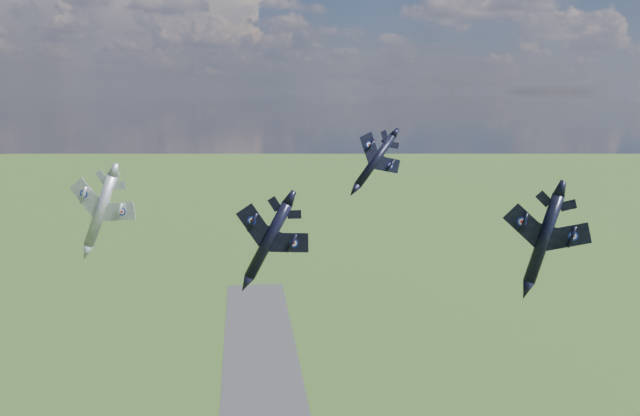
{
  "coord_description": "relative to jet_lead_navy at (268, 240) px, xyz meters",
  "views": [
    {
      "loc": [
        -5.23,
        -60.52,
        98.08
      ],
      "look_at": [
        4.49,
        16.87,
        83.49
      ],
      "focal_mm": 35.0,
      "sensor_mm": 36.0,
      "label": 1
    }
  ],
  "objects": [
    {
      "name": "jet_left_silver",
      "position": [
        -20.15,
        3.58,
        3.44
      ],
      "size": [
        13.13,
        15.37,
        6.17
      ],
      "primitive_type": null,
      "rotation": [
        0.0,
        0.4,
        -0.3
      ],
      "color": "gray"
    },
    {
      "name": "jet_lead_navy",
      "position": [
        0.0,
        0.0,
        0.0
      ],
      "size": [
        13.31,
        16.21,
        7.35
      ],
      "primitive_type": null,
      "rotation": [
        0.0,
        0.48,
        -0.22
      ],
      "color": "black"
    },
    {
      "name": "jet_right_navy",
      "position": [
        29.11,
        -11.66,
        2.08
      ],
      "size": [
        14.1,
        16.27,
        5.14
      ],
      "primitive_type": null,
      "rotation": [
        0.0,
        0.25,
        -0.33
      ],
      "color": "black"
    },
    {
      "name": "jet_high_navy",
      "position": [
        18.18,
        23.9,
        6.79
      ],
      "size": [
        13.34,
        15.95,
        8.47
      ],
      "primitive_type": null,
      "rotation": [
        0.0,
        0.7,
        0.35
      ],
      "color": "black"
    }
  ]
}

